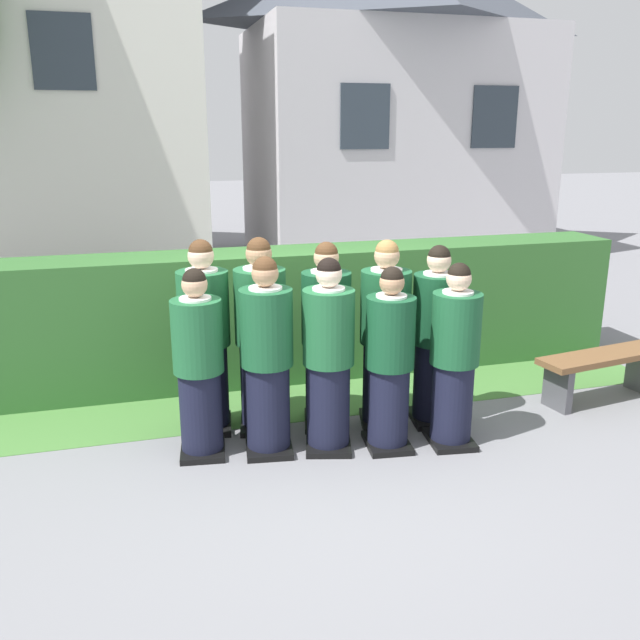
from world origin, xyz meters
name	(u,v)px	position (x,y,z in m)	size (l,w,h in m)	color
ground_plane	(327,447)	(0.00, 0.00, 0.00)	(60.00, 60.00, 0.00)	slate
student_front_row_0	(199,368)	(-1.02, 0.18, 0.74)	(0.41, 0.52, 1.56)	black
student_front_row_1	(267,361)	(-0.48, 0.08, 0.78)	(0.44, 0.52, 1.64)	black
student_front_row_2	(328,360)	(0.01, 0.00, 0.77)	(0.48, 0.56, 1.62)	black
student_front_row_3	(389,364)	(0.49, -0.12, 0.73)	(0.40, 0.51, 1.54)	black
student_front_row_4	(454,360)	(1.03, -0.21, 0.74)	(0.42, 0.49, 1.56)	black
student_rear_row_0	(205,341)	(-0.91, 0.66, 0.81)	(0.46, 0.56, 1.70)	black
student_rear_row_1	(261,339)	(-0.44, 0.56, 0.82)	(0.48, 0.56, 1.71)	black
student_rear_row_2	(326,340)	(0.12, 0.46, 0.79)	(0.49, 0.55, 1.67)	black
student_rear_row_3	(385,339)	(0.62, 0.31, 0.80)	(0.50, 0.56, 1.68)	black
student_rear_row_4	(435,340)	(1.07, 0.25, 0.77)	(0.44, 0.52, 1.63)	black
hedge	(280,314)	(0.00, 1.79, 0.68)	(7.57, 0.70, 1.37)	#33662D
school_building_annex	(393,99)	(3.89, 8.52, 3.16)	(5.94, 3.99, 6.17)	silver
wooden_bench	(602,366)	(2.88, 0.26, 0.35)	(1.44, 0.57, 0.48)	brown
lawn_strip	(299,402)	(0.00, 0.99, 0.00)	(7.57, 0.90, 0.01)	#477A38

